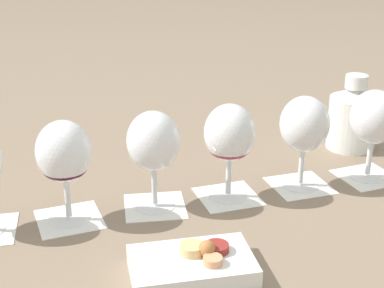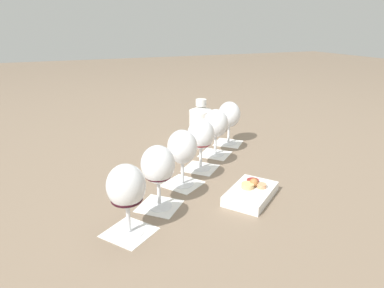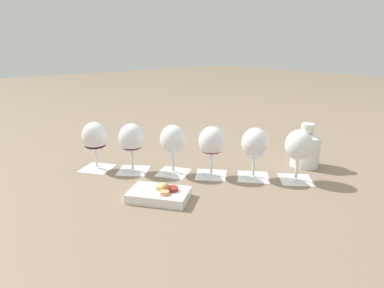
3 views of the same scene
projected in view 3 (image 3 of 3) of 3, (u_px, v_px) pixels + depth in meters
ground_plane at (192, 174)px, 1.21m from camera, size 8.00×8.00×0.00m
tasting_card_0 at (296, 180)px, 1.16m from camera, size 0.15×0.15×0.00m
tasting_card_1 at (253, 177)px, 1.18m from camera, size 0.15×0.15×0.00m
tasting_card_2 at (211, 175)px, 1.20m from camera, size 0.15×0.15×0.00m
tasting_card_3 at (173, 172)px, 1.22m from camera, size 0.15×0.15×0.00m
tasting_card_4 at (133, 170)px, 1.24m from camera, size 0.15×0.15×0.00m
tasting_card_5 at (97, 168)px, 1.26m from camera, size 0.15×0.15×0.00m
wine_glass_0 at (299, 147)px, 1.13m from camera, size 0.09×0.09×0.17m
wine_glass_1 at (255, 145)px, 1.15m from camera, size 0.09×0.09×0.17m
wine_glass_2 at (212, 144)px, 1.17m from camera, size 0.09×0.09×0.17m
wine_glass_3 at (173, 142)px, 1.19m from camera, size 0.09×0.09×0.17m
wine_glass_4 at (132, 140)px, 1.21m from camera, size 0.09×0.09×0.17m
wine_glass_5 at (95, 138)px, 1.23m from camera, size 0.09×0.09×0.17m
ceramic_vase at (306, 148)px, 1.27m from camera, size 0.10×0.10×0.16m
snack_dish at (160, 194)px, 1.01m from camera, size 0.20×0.19×0.05m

